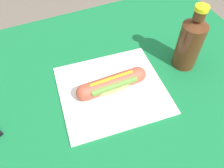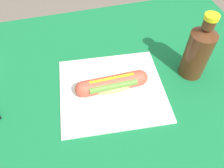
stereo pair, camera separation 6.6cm
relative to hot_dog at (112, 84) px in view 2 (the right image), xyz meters
name	(u,v)px [view 2 (the right image)]	position (x,y,z in m)	size (l,w,h in m)	color
ground_plane	(115,164)	(-0.03, -0.03, -0.77)	(6.00, 6.00, 0.00)	#6B6056
dining_table	(117,107)	(-0.03, -0.03, -0.17)	(1.07, 0.84, 0.74)	brown
paper_wrapper	(112,90)	(0.00, 0.00, -0.03)	(0.31, 0.28, 0.01)	silver
hot_dog	(112,84)	(0.00, 0.00, 0.00)	(0.22, 0.06, 0.05)	#DBB26B
soda_bottle	(198,51)	(-0.26, -0.01, 0.06)	(0.08, 0.08, 0.21)	#4C2814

